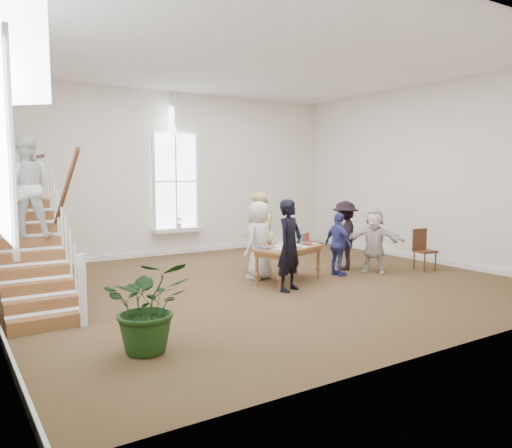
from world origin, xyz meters
TOP-DOWN VIEW (x-y plane):
  - ground at (0.00, 0.00)m, footprint 10.00×10.00m
  - room_shell at (-0.00, 4.39)m, footprint 10.49×10.00m
  - staircase at (-4.34, 0.75)m, footprint 1.10×4.10m
  - library_table at (0.55, -0.13)m, footprint 1.75×1.23m
  - police_officer at (0.10, -0.78)m, footprint 0.77×0.65m
  - elderly_woman at (0.20, 0.47)m, footprint 0.97×0.84m
  - person_yellow at (0.50, 0.97)m, footprint 1.13×1.14m
  - woman_cluster_a at (1.85, -0.23)m, footprint 0.36×0.83m
  - woman_cluster_b at (2.45, 0.22)m, footprint 1.19×1.17m
  - woman_cluster_c at (2.75, -0.43)m, footprint 1.18×1.37m
  - floor_plant at (-3.40, -2.50)m, footprint 1.34×1.24m
  - side_chair at (4.01, -0.77)m, footprint 0.47×0.47m

SIDE VIEW (x-z plane):
  - ground at x=0.00m, z-range 0.00..0.00m
  - room_shell at x=0.00m, z-range -4.60..5.40m
  - side_chair at x=4.01m, z-range 0.05..1.02m
  - floor_plant at x=-3.40m, z-range 0.00..1.22m
  - library_table at x=0.55m, z-range 0.26..1.07m
  - woman_cluster_a at x=1.85m, z-range 0.00..1.41m
  - woman_cluster_c at x=2.75m, z-range 0.00..1.49m
  - woman_cluster_b at x=2.45m, z-range 0.00..1.64m
  - elderly_woman at x=0.20m, z-range 0.00..1.68m
  - police_officer at x=0.10m, z-range 0.00..1.79m
  - person_yellow at x=0.50m, z-range 0.00..1.86m
  - staircase at x=-4.34m, z-range 0.16..3.08m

